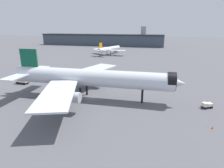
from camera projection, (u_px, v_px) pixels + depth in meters
ground at (90, 98)px, 67.04m from camera, size 900.00×900.00×0.00m
airliner_near_gate at (90, 78)px, 64.72m from camera, size 62.49×57.07×16.71m
airliner_far_taxiway at (110, 49)px, 170.60m from camera, size 32.02×35.93×11.30m
terminal_building at (102, 40)px, 251.94m from camera, size 165.19×34.12×24.64m
service_truck_front at (22, 80)px, 83.47m from camera, size 5.83×3.42×3.00m
baggage_tug_wing at (207, 105)px, 58.47m from camera, size 3.58×2.99×1.85m
traffic_cone_near_nose at (213, 128)px, 46.64m from camera, size 0.57×0.57×0.71m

